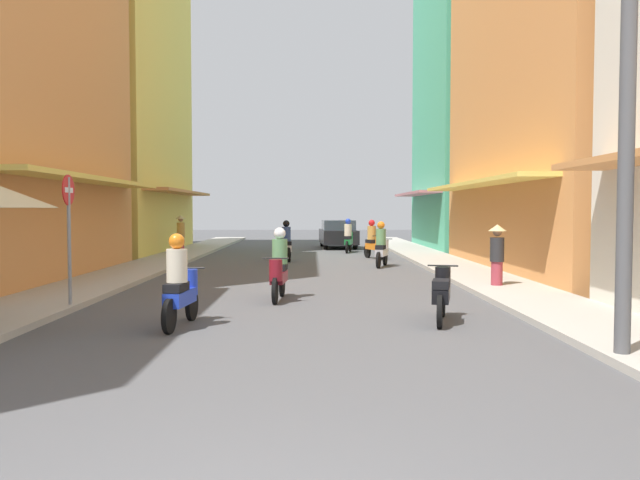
{
  "coord_description": "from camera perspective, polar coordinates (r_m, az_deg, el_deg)",
  "views": [
    {
      "loc": [
        0.42,
        -3.5,
        1.96
      ],
      "look_at": [
        0.63,
        13.72,
        1.16
      ],
      "focal_mm": 35.96,
      "sensor_mm": 36.0,
      "label": 1
    }
  ],
  "objects": [
    {
      "name": "pedestrian_crossing",
      "position": [
        28.07,
        -12.29,
        0.62
      ],
      "size": [
        0.44,
        0.44,
        1.75
      ],
      "color": "#99333F",
      "rests_on": "ground"
    },
    {
      "name": "motorbike_black",
      "position": [
        11.48,
        10.77,
        -4.66
      ],
      "size": [
        0.66,
        1.78,
        0.96
      ],
      "color": "black",
      "rests_on": "ground"
    },
    {
      "name": "building_right_mid",
      "position": [
        22.91,
        22.76,
        16.13
      ],
      "size": [
        7.05,
        12.82,
        14.76
      ],
      "color": "#D88C4C",
      "rests_on": "ground"
    },
    {
      "name": "motorbike_blue",
      "position": [
        10.98,
        -12.32,
        -3.96
      ],
      "size": [
        0.55,
        1.81,
        1.58
      ],
      "color": "black",
      "rests_on": "ground"
    },
    {
      "name": "motorbike_white",
      "position": [
        24.76,
        -3.09,
        -0.25
      ],
      "size": [
        0.65,
        1.78,
        1.58
      ],
      "color": "black",
      "rests_on": "ground"
    },
    {
      "name": "motorbike_green",
      "position": [
        29.7,
        2.55,
        0.24
      ],
      "size": [
        0.6,
        1.8,
        1.58
      ],
      "color": "black",
      "rests_on": "ground"
    },
    {
      "name": "building_right_far",
      "position": [
        34.15,
        14.57,
        12.99
      ],
      "size": [
        7.05,
        9.26,
        16.27
      ],
      "color": "#4CB28C",
      "rests_on": "ground"
    },
    {
      "name": "building_left_far",
      "position": [
        31.91,
        -18.71,
        13.54
      ],
      "size": [
        7.05,
        11.09,
        16.13
      ],
      "color": "#EFD159",
      "rests_on": "ground"
    },
    {
      "name": "sidewalk_left",
      "position": [
        20.55,
        -16.49,
        -2.75
      ],
      "size": [
        2.02,
        48.37,
        0.12
      ],
      "primitive_type": "cube",
      "color": "#ADA89E",
      "rests_on": "ground"
    },
    {
      "name": "pedestrian_far",
      "position": [
        16.28,
        15.48,
        -1.13
      ],
      "size": [
        0.44,
        0.44,
        1.61
      ],
      "color": "#99333F",
      "rests_on": "ground"
    },
    {
      "name": "ground_plane",
      "position": [
        19.78,
        -1.9,
        -3.02
      ],
      "size": [
        88.81,
        88.81,
        0.0
      ],
      "primitive_type": "plane",
      "color": "#4C4C4F"
    },
    {
      "name": "motorbike_maroon",
      "position": [
        14.0,
        -3.68,
        -2.48
      ],
      "size": [
        0.55,
        1.81,
        1.58
      ],
      "color": "black",
      "rests_on": "ground"
    },
    {
      "name": "utility_pole",
      "position": [
        9.17,
        25.7,
        11.85
      ],
      "size": [
        0.2,
        1.2,
        6.78
      ],
      "color": "#4C4C4F",
      "rests_on": "ground"
    },
    {
      "name": "sidewalk_right",
      "position": [
        20.34,
        12.85,
        -2.76
      ],
      "size": [
        2.02,
        48.37,
        0.12
      ],
      "primitive_type": "cube",
      "color": "#ADA89E",
      "rests_on": "ground"
    },
    {
      "name": "motorbike_silver",
      "position": [
        22.22,
        5.52,
        -0.59
      ],
      "size": [
        0.71,
        1.76,
        1.58
      ],
      "color": "black",
      "rests_on": "ground"
    },
    {
      "name": "motorbike_orange",
      "position": [
        25.86,
        4.77,
        -0.13
      ],
      "size": [
        0.75,
        1.74,
        1.58
      ],
      "color": "black",
      "rests_on": "ground"
    },
    {
      "name": "street_sign_no_entry",
      "position": [
        13.36,
        -21.45,
        1.44
      ],
      "size": [
        0.07,
        0.6,
        2.65
      ],
      "color": "gray",
      "rests_on": "ground"
    },
    {
      "name": "parked_car",
      "position": [
        33.2,
        1.63,
        0.55
      ],
      "size": [
        1.96,
        4.18,
        1.45
      ],
      "color": "black",
      "rests_on": "ground"
    }
  ]
}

